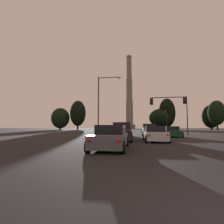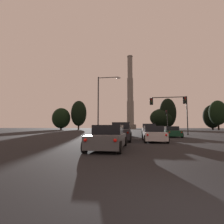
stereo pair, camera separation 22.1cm
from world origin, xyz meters
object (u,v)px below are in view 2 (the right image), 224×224
at_px(street_lamp, 102,99).
at_px(sedan_right_lane_front, 171,132).
at_px(pickup_truck_left_lane_second, 120,132).
at_px(sedan_center_lane_second, 154,134).
at_px(sedan_left_lane_front, 123,132).
at_px(smokestack, 130,100).
at_px(traffic_light_far_right, 167,117).
at_px(pickup_truck_center_lane_front, 150,131).
at_px(sedan_left_lane_third, 108,138).
at_px(traffic_light_overhead_right, 174,105).

bearing_deg(street_lamp, sedan_right_lane_front, -13.91).
relative_size(pickup_truck_left_lane_second, street_lamp, 0.59).
bearing_deg(pickup_truck_left_lane_second, sedan_center_lane_second, -17.25).
xyz_separation_m(sedan_center_lane_second, sedan_left_lane_front, (-3.58, 7.66, 0.00)).
bearing_deg(smokestack, traffic_light_far_right, -78.34).
bearing_deg(sedan_center_lane_second, sedan_left_lane_front, 112.70).
height_order(sedan_center_lane_second, street_lamp, street_lamp).
bearing_deg(pickup_truck_center_lane_front, sedan_center_lane_second, -91.20).
bearing_deg(smokestack, pickup_truck_left_lane_second, -87.01).
bearing_deg(traffic_light_far_right, pickup_truck_left_lane_second, -104.68).
height_order(sedan_right_lane_front, smokestack, smokestack).
relative_size(sedan_center_lane_second, sedan_left_lane_third, 1.01).
relative_size(sedan_center_lane_second, traffic_light_far_right, 0.73).
distance_m(pickup_truck_center_lane_front, street_lamp, 9.20).
xyz_separation_m(traffic_light_far_right, street_lamp, (-13.90, -27.06, 1.57)).
bearing_deg(sedan_right_lane_front, street_lamp, 164.36).
bearing_deg(smokestack, street_lamp, -89.07).
height_order(sedan_center_lane_second, sedan_left_lane_third, same).
xyz_separation_m(pickup_truck_center_lane_front, sedan_left_lane_third, (-3.12, -14.87, -0.14)).
bearing_deg(traffic_light_overhead_right, sedan_center_lane_second, -107.31).
xyz_separation_m(sedan_center_lane_second, smokestack, (-9.06, 113.20, 21.16)).
distance_m(street_lamp, smokestack, 103.73).
bearing_deg(pickup_truck_left_lane_second, street_lamp, 110.37).
height_order(sedan_left_lane_third, street_lamp, street_lamp).
xyz_separation_m(pickup_truck_left_lane_second, traffic_light_overhead_right, (7.81, 14.03, 4.31)).
distance_m(pickup_truck_left_lane_second, traffic_light_far_right, 38.36).
height_order(sedan_right_lane_front, traffic_light_far_right, traffic_light_far_right).
xyz_separation_m(pickup_truck_center_lane_front, sedan_left_lane_front, (-3.61, -1.07, -0.14)).
xyz_separation_m(pickup_truck_left_lane_second, smokestack, (-5.88, 112.38, 21.02)).
xyz_separation_m(sedan_center_lane_second, pickup_truck_center_lane_front, (0.03, 8.73, 0.14)).
xyz_separation_m(sedan_center_lane_second, street_lamp, (-7.40, 10.73, 5.17)).
height_order(sedan_center_lane_second, sedan_right_lane_front, same).
relative_size(pickup_truck_center_lane_front, street_lamp, 0.58).
relative_size(sedan_center_lane_second, smokestack, 0.09).
relative_size(sedan_right_lane_front, traffic_light_far_right, 0.73).
distance_m(traffic_light_far_right, street_lamp, 30.46).
bearing_deg(sedan_center_lane_second, pickup_truck_center_lane_front, 87.43).
relative_size(traffic_light_far_right, smokestack, 0.12).
bearing_deg(smokestack, sedan_center_lane_second, -85.43).
xyz_separation_m(sedan_left_lane_third, traffic_light_overhead_right, (7.72, 20.99, 4.45)).
distance_m(sedan_center_lane_second, sedan_right_lane_front, 8.68).
relative_size(sedan_center_lane_second, pickup_truck_center_lane_front, 0.86).
xyz_separation_m(sedan_right_lane_front, pickup_truck_left_lane_second, (-6.10, -7.35, 0.14)).
bearing_deg(sedan_right_lane_front, traffic_light_far_right, 81.36).
bearing_deg(sedan_left_lane_third, pickup_truck_center_lane_front, 77.06).
distance_m(sedan_left_lane_front, traffic_light_overhead_right, 11.79).
bearing_deg(sedan_left_lane_front, traffic_light_far_right, 72.71).
distance_m(sedan_center_lane_second, pickup_truck_center_lane_front, 8.73).
height_order(sedan_left_lane_front, street_lamp, street_lamp).
bearing_deg(pickup_truck_left_lane_second, pickup_truck_center_lane_front, 65.18).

